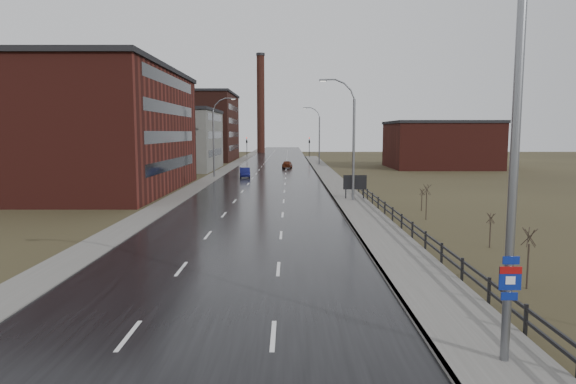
{
  "coord_description": "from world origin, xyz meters",
  "views": [
    {
      "loc": [
        2.8,
        -11.65,
        6.49
      ],
      "look_at": [
        2.74,
        18.2,
        3.0
      ],
      "focal_mm": 32.0,
      "sensor_mm": 36.0,
      "label": 1
    }
  ],
  "objects_px": {
    "billboard": "(355,183)",
    "car_far": "(287,165)",
    "car_near": "(245,173)",
    "streetlight_main": "(503,148)"
  },
  "relations": [
    {
      "from": "car_near",
      "to": "car_far",
      "type": "xyz_separation_m",
      "value": [
        6.04,
        18.66,
        0.0
      ]
    },
    {
      "from": "billboard",
      "to": "car_near",
      "type": "bearing_deg",
      "value": 116.98
    },
    {
      "from": "billboard",
      "to": "car_far",
      "type": "bearing_deg",
      "value": 98.64
    },
    {
      "from": "car_far",
      "to": "car_near",
      "type": "bearing_deg",
      "value": 78.09
    },
    {
      "from": "streetlight_main",
      "to": "billboard",
      "type": "bearing_deg",
      "value": 88.97
    },
    {
      "from": "streetlight_main",
      "to": "car_near",
      "type": "bearing_deg",
      "value": 101.35
    },
    {
      "from": "billboard",
      "to": "car_near",
      "type": "distance_m",
      "value": 27.9
    },
    {
      "from": "billboard",
      "to": "car_far",
      "type": "distance_m",
      "value": 44.02
    },
    {
      "from": "billboard",
      "to": "car_far",
      "type": "relative_size",
      "value": 0.6
    },
    {
      "from": "streetlight_main",
      "to": "car_near",
      "type": "distance_m",
      "value": 61.35
    }
  ]
}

